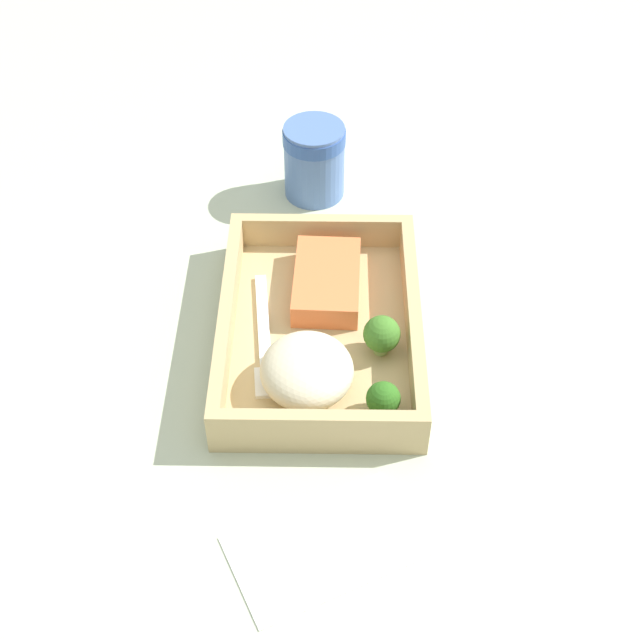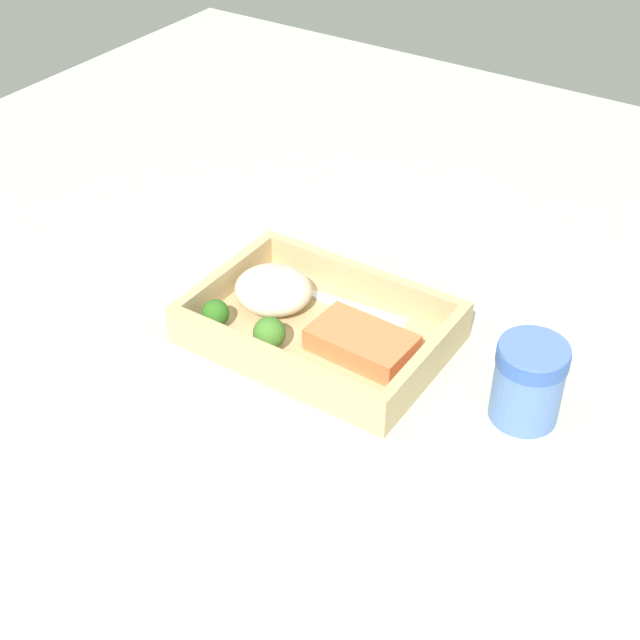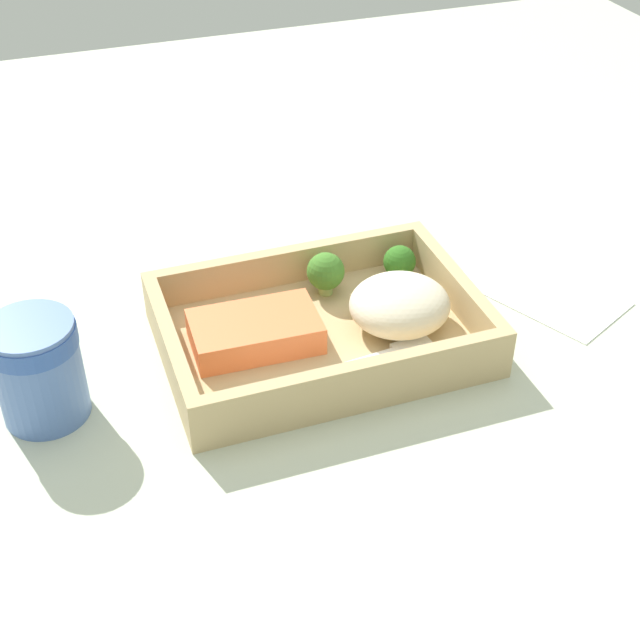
% 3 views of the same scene
% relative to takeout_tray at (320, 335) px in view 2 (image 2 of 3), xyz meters
% --- Properties ---
extents(ground_plane, '(1.60, 1.60, 0.02)m').
position_rel_takeout_tray_xyz_m(ground_plane, '(0.00, 0.00, -0.02)').
color(ground_plane, beige).
extents(takeout_tray, '(0.27, 0.19, 0.01)m').
position_rel_takeout_tray_xyz_m(takeout_tray, '(0.00, 0.00, 0.00)').
color(takeout_tray, tan).
rests_on(takeout_tray, ground_plane).
extents(tray_rim, '(0.27, 0.19, 0.03)m').
position_rel_takeout_tray_xyz_m(tray_rim, '(0.00, 0.00, 0.02)').
color(tray_rim, tan).
rests_on(tray_rim, takeout_tray).
extents(salmon_fillet, '(0.11, 0.07, 0.03)m').
position_rel_takeout_tray_xyz_m(salmon_fillet, '(-0.06, 0.01, 0.02)').
color(salmon_fillet, '#EF7643').
rests_on(salmon_fillet, takeout_tray).
extents(mashed_potatoes, '(0.09, 0.08, 0.04)m').
position_rel_takeout_tray_xyz_m(mashed_potatoes, '(0.07, -0.01, 0.03)').
color(mashed_potatoes, beige).
rests_on(mashed_potatoes, takeout_tray).
extents(broccoli_floret_1, '(0.03, 0.03, 0.04)m').
position_rel_takeout_tray_xyz_m(broccoli_floret_1, '(0.03, 0.06, 0.03)').
color(broccoli_floret_1, '#88A65C').
rests_on(broccoli_floret_1, takeout_tray).
extents(broccoli_floret_2, '(0.03, 0.03, 0.03)m').
position_rel_takeout_tray_xyz_m(broccoli_floret_2, '(0.10, 0.06, 0.02)').
color(broccoli_floret_2, '#7DA665').
rests_on(broccoli_floret_2, takeout_tray).
extents(fork, '(0.16, 0.03, 0.00)m').
position_rel_takeout_tray_xyz_m(fork, '(0.02, -0.05, 0.01)').
color(fork, white).
rests_on(fork, takeout_tray).
extents(paper_cup, '(0.07, 0.07, 0.09)m').
position_rel_takeout_tray_xyz_m(paper_cup, '(-0.23, -0.01, 0.04)').
color(paper_cup, '#5172B7').
rests_on(paper_cup, ground_plane).
extents(receipt_slip, '(0.14, 0.17, 0.00)m').
position_rel_takeout_tray_xyz_m(receipt_slip, '(0.22, 0.01, -0.00)').
color(receipt_slip, white).
rests_on(receipt_slip, ground_plane).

